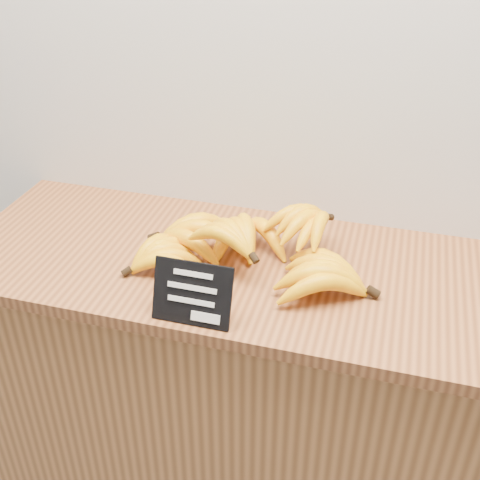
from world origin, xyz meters
TOP-DOWN VIEW (x-y plane):
  - counter at (-0.20, 2.75)m, footprint 1.40×0.50m
  - counter_top at (-0.20, 2.75)m, footprint 1.38×0.54m
  - chalkboard_sign at (-0.25, 2.52)m, footprint 0.16×0.05m
  - banana_pile at (-0.19, 2.75)m, footprint 0.57×0.36m

SIDE VIEW (x-z plane):
  - counter at x=-0.20m, z-range 0.00..0.90m
  - counter_top at x=-0.20m, z-range 0.90..0.93m
  - banana_pile at x=-0.19m, z-range 0.92..1.04m
  - chalkboard_sign at x=-0.25m, z-range 0.93..1.05m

